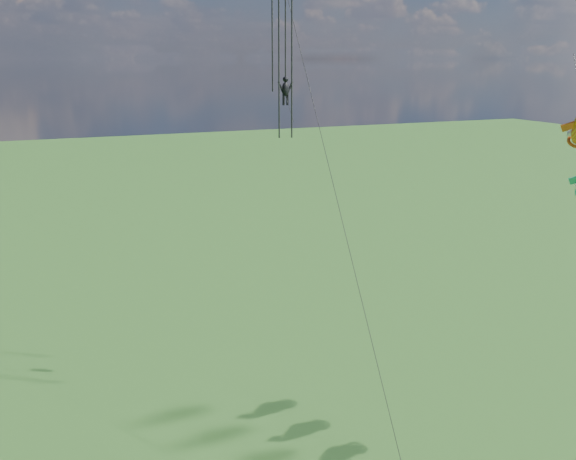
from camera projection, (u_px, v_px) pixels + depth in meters
name	position (u px, v px, depth m)	size (l,w,h in m)	color
parafoil_rig	(288.00, 64.00, 32.03)	(1.94, 17.53, 25.05)	brown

